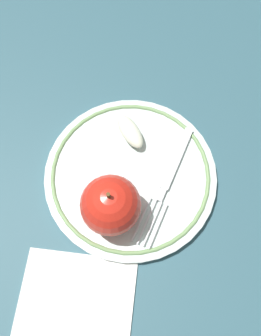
# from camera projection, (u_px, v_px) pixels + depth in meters

# --- Properties ---
(ground_plane) EXTENTS (2.00, 2.00, 0.00)m
(ground_plane) POSITION_uv_depth(u_px,v_px,m) (145.00, 180.00, 0.48)
(ground_plane) COLOR #305763
(plate) EXTENTS (0.25, 0.25, 0.02)m
(plate) POSITION_uv_depth(u_px,v_px,m) (130.00, 175.00, 0.47)
(plate) COLOR silver
(plate) RESTS_ON ground_plane
(apple_red_whole) EXTENTS (0.08, 0.08, 0.09)m
(apple_red_whole) POSITION_uv_depth(u_px,v_px,m) (111.00, 205.00, 0.41)
(apple_red_whole) COLOR red
(apple_red_whole) RESTS_ON plate
(apple_slice_front) EXTENTS (0.06, 0.04, 0.02)m
(apple_slice_front) POSITION_uv_depth(u_px,v_px,m) (127.00, 132.00, 0.48)
(apple_slice_front) COLOR silver
(apple_slice_front) RESTS_ON plate
(fork) EXTENTS (0.15, 0.14, 0.00)m
(fork) POSITION_uv_depth(u_px,v_px,m) (168.00, 180.00, 0.46)
(fork) COLOR silver
(fork) RESTS_ON plate
(napkin_folded) EXTENTS (0.20, 0.20, 0.01)m
(napkin_folded) POSITION_uv_depth(u_px,v_px,m) (73.00, 317.00, 0.41)
(napkin_folded) COLOR white
(napkin_folded) RESTS_ON ground_plane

